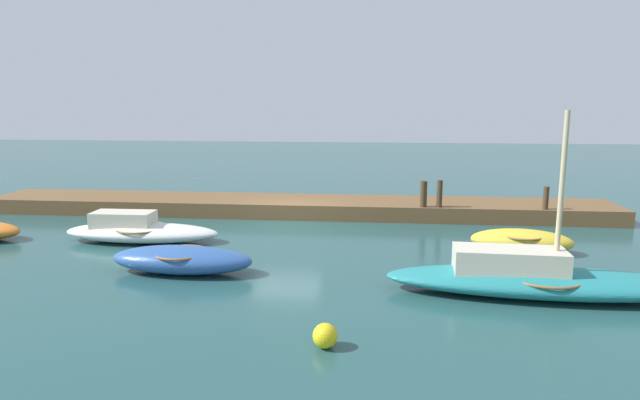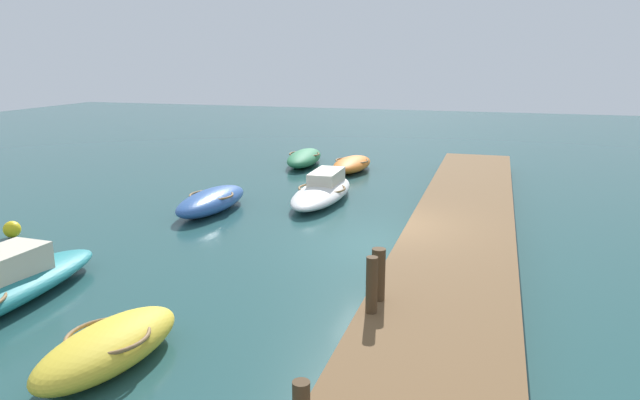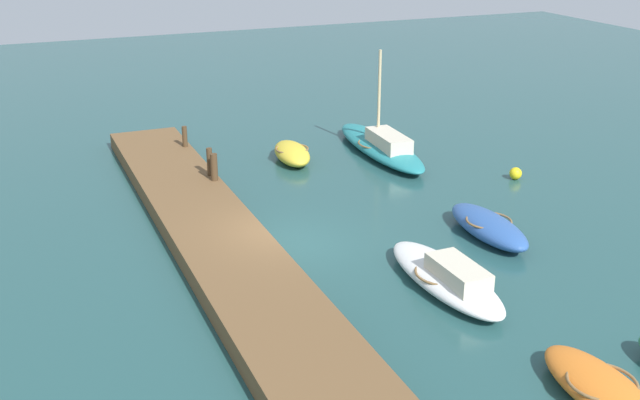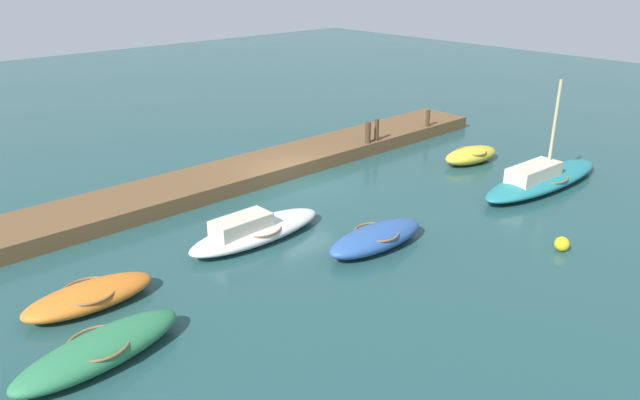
# 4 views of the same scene
# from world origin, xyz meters

# --- Properties ---
(ground_plane) EXTENTS (84.00, 84.00, 0.00)m
(ground_plane) POSITION_xyz_m (0.00, 0.00, 0.00)
(ground_plane) COLOR #234C4C
(dock_platform) EXTENTS (25.22, 2.80, 0.60)m
(dock_platform) POSITION_xyz_m (0.00, -2.00, 0.30)
(dock_platform) COLOR brown
(dock_platform) RESTS_ON ground_plane
(rowboat_orange) EXTENTS (3.53, 1.58, 0.62)m
(rowboat_orange) POSITION_xyz_m (10.05, 3.35, 0.32)
(rowboat_orange) COLOR orange
(rowboat_orange) RESTS_ON ground_plane
(rowboat_blue) EXTENTS (3.88, 1.50, 0.73)m
(rowboat_blue) POSITION_xyz_m (1.83, 6.10, 0.37)
(rowboat_blue) COLOR #2D569E
(rowboat_blue) RESTS_ON ground_plane
(motorboat_white) EXTENTS (5.10, 1.72, 0.99)m
(motorboat_white) POSITION_xyz_m (4.38, 3.03, 0.37)
(motorboat_white) COLOR white
(motorboat_white) RESTS_ON ground_plane
(sailboat_teal) EXTENTS (7.44, 2.14, 4.33)m
(sailboat_teal) POSITION_xyz_m (-7.14, 6.88, 0.40)
(sailboat_teal) COLOR teal
(sailboat_teal) RESTS_ON ground_plane
(dinghy_yellow) EXTENTS (3.13, 1.67, 0.71)m
(dinghy_yellow) POSITION_xyz_m (-7.71, 3.10, 0.37)
(dinghy_yellow) COLOR gold
(dinghy_yellow) RESTS_ON ground_plane
(rowboat_green) EXTENTS (4.26, 1.83, 0.69)m
(rowboat_green) POSITION_xyz_m (10.86, 5.86, 0.35)
(rowboat_green) COLOR #2D7A4C
(rowboat_green) RESTS_ON ground_plane
(mooring_post_west) EXTENTS (0.21, 0.21, 0.85)m
(mooring_post_west) POSITION_xyz_m (-9.53, -0.85, 1.02)
(mooring_post_west) COLOR #47331E
(mooring_post_west) RESTS_ON dock_platform
(mooring_post_mid_west) EXTENTS (0.21, 0.21, 1.03)m
(mooring_post_mid_west) POSITION_xyz_m (-5.67, -0.85, 1.11)
(mooring_post_mid_west) COLOR #47331E
(mooring_post_mid_west) RESTS_ON dock_platform
(mooring_post_mid_east) EXTENTS (0.26, 0.26, 0.99)m
(mooring_post_mid_east) POSITION_xyz_m (-5.08, -0.85, 1.09)
(mooring_post_mid_east) COLOR #47331E
(mooring_post_mid_east) RESTS_ON dock_platform
(marker_buoy) EXTENTS (0.47, 0.47, 0.47)m
(marker_buoy) POSITION_xyz_m (-2.40, 10.21, 0.24)
(marker_buoy) COLOR yellow
(marker_buoy) RESTS_ON ground_plane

